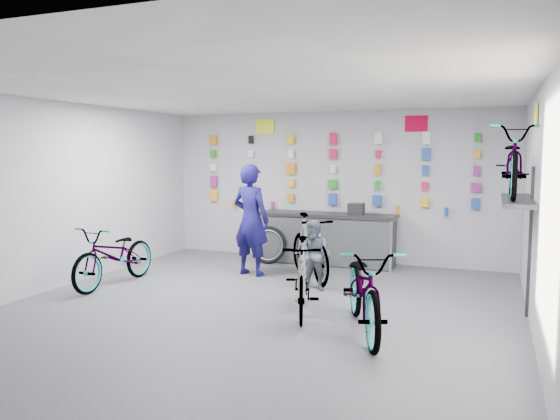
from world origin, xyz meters
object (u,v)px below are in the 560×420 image
at_px(counter, 327,239).
at_px(customer, 315,255).
at_px(bike_center, 302,277).
at_px(clerk, 251,220).
at_px(bike_left, 115,255).
at_px(bike_right, 365,289).
at_px(bike_service, 310,247).

bearing_deg(counter, customer, -78.68).
height_order(bike_center, customer, customer).
relative_size(clerk, customer, 1.77).
bearing_deg(bike_left, customer, 17.44).
relative_size(bike_left, clerk, 0.97).
bearing_deg(bike_right, clerk, 115.58).
bearing_deg(clerk, counter, -113.71).
distance_m(bike_center, bike_service, 2.06).
distance_m(counter, bike_right, 4.13).
relative_size(bike_right, clerk, 1.05).
height_order(bike_right, customer, customer).
height_order(bike_center, clerk, clerk).
height_order(bike_service, clerk, clerk).
bearing_deg(bike_left, counter, 48.37).
height_order(bike_left, customer, customer).
relative_size(counter, bike_service, 1.44).
height_order(clerk, customer, clerk).
distance_m(counter, bike_center, 3.43).
xyz_separation_m(bike_center, customer, (-0.26, 1.34, 0.05)).
distance_m(bike_center, clerk, 2.61).
xyz_separation_m(bike_service, customer, (0.30, -0.65, -0.01)).
relative_size(bike_center, bike_right, 0.83).
xyz_separation_m(bike_center, clerk, (-1.65, 1.96, 0.48)).
bearing_deg(clerk, bike_service, -167.58).
distance_m(counter, bike_service, 1.39).
bearing_deg(clerk, bike_right, 148.61).
bearing_deg(bike_right, counter, 91.21).
bearing_deg(bike_center, customer, 82.82).
xyz_separation_m(bike_right, clerk, (-2.60, 2.40, 0.44)).
relative_size(bike_service, clerk, 0.95).
height_order(bike_left, bike_service, bike_service).
bearing_deg(customer, bike_center, -70.78).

